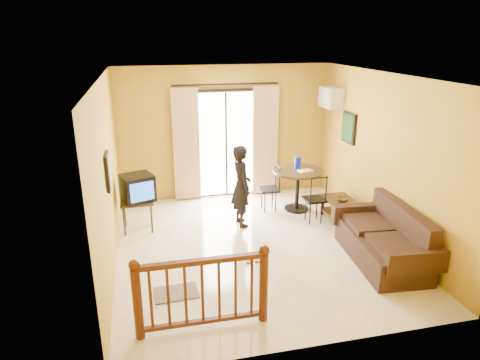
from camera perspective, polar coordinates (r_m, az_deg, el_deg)
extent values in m
plane|color=beige|center=(7.29, 2.00, -8.81)|extent=(5.00, 5.00, 0.00)
plane|color=white|center=(6.47, 2.30, 13.67)|extent=(5.00, 5.00, 0.00)
plane|color=#B78C23|center=(9.10, -1.95, 6.32)|extent=(4.50, 0.00, 4.50)
plane|color=#B78C23|center=(4.55, 10.37, -7.44)|extent=(4.50, 0.00, 4.50)
plane|color=#B78C23|center=(6.56, -17.21, 0.37)|extent=(0.00, 5.00, 5.00)
plane|color=#B78C23|center=(7.63, 18.71, 2.79)|extent=(0.00, 5.00, 5.00)
cube|color=black|center=(9.15, -1.91, 4.77)|extent=(1.34, 0.03, 2.34)
cube|color=white|center=(9.12, -1.87, 4.72)|extent=(1.20, 0.04, 2.20)
cube|color=black|center=(9.10, -1.85, 4.69)|extent=(0.04, 0.02, 2.20)
cube|color=beige|center=(8.94, -7.18, 4.62)|extent=(0.55, 0.08, 2.35)
cube|color=beige|center=(9.25, 3.38, 5.23)|extent=(0.55, 0.08, 2.35)
cylinder|color=black|center=(8.84, -1.90, 12.64)|extent=(2.20, 0.04, 0.04)
cube|color=black|center=(7.87, -13.60, -2.78)|extent=(0.57, 0.47, 0.04)
cylinder|color=black|center=(7.81, -15.19, -5.29)|extent=(0.04, 0.04, 0.55)
cylinder|color=black|center=(7.79, -11.70, -5.05)|extent=(0.04, 0.04, 0.55)
cylinder|color=black|center=(8.16, -15.12, -4.22)|extent=(0.04, 0.04, 0.55)
cylinder|color=black|center=(8.14, -11.78, -3.98)|extent=(0.04, 0.04, 0.55)
cube|color=black|center=(7.78, -13.53, -1.01)|extent=(0.65, 0.62, 0.47)
cube|color=blue|center=(7.56, -12.91, -1.55)|extent=(0.40, 0.16, 0.34)
cube|color=black|center=(6.32, -17.18, 1.11)|extent=(0.04, 0.42, 0.52)
cube|color=#625D54|center=(6.32, -16.96, 1.13)|extent=(0.01, 0.34, 0.44)
cylinder|color=black|center=(8.52, 7.75, 1.20)|extent=(1.01, 1.01, 0.04)
cylinder|color=black|center=(8.66, 7.64, -1.38)|extent=(0.08, 0.08, 0.82)
cylinder|color=black|center=(8.80, 7.52, -3.78)|extent=(0.49, 0.49, 0.03)
cylinder|color=#121DA9|center=(8.54, 7.70, 2.24)|extent=(0.13, 0.13, 0.25)
cube|color=white|center=(8.46, 8.68, 1.24)|extent=(0.31, 0.22, 0.02)
cube|color=white|center=(9.09, 12.03, 10.71)|extent=(0.30, 0.60, 0.40)
cube|color=gray|center=(9.03, 11.15, 10.71)|extent=(0.02, 0.56, 0.36)
cube|color=black|center=(8.65, 14.31, 6.76)|extent=(0.04, 0.50, 0.60)
cube|color=black|center=(8.64, 14.16, 6.76)|extent=(0.01, 0.42, 0.52)
cube|color=black|center=(8.24, 13.52, -2.91)|extent=(0.52, 0.94, 0.04)
cube|color=black|center=(8.34, 13.37, -4.65)|extent=(0.48, 0.90, 0.03)
cube|color=black|center=(7.89, 13.36, -5.50)|extent=(0.05, 0.05, 0.40)
cube|color=black|center=(8.07, 16.04, -5.15)|extent=(0.05, 0.05, 0.40)
cube|color=black|center=(8.58, 10.95, -3.27)|extent=(0.05, 0.05, 0.40)
cube|color=black|center=(8.75, 13.46, -3.00)|extent=(0.05, 0.05, 0.40)
imported|color=brown|center=(8.23, 13.50, -2.54)|extent=(0.24, 0.24, 0.06)
cube|color=black|center=(7.11, 18.31, -8.64)|extent=(1.00, 1.79, 0.43)
cube|color=black|center=(7.12, 20.87, -5.54)|extent=(0.34, 1.74, 0.59)
cube|color=black|center=(6.39, 22.38, -10.02)|extent=(0.88, 0.24, 0.32)
cube|color=black|center=(7.67, 15.32, -4.31)|extent=(0.88, 0.24, 0.32)
cube|color=black|center=(6.69, 19.77, -8.23)|extent=(0.65, 0.75, 0.11)
cube|color=black|center=(7.27, 16.64, -5.66)|extent=(0.65, 0.75, 0.11)
imported|color=black|center=(7.79, 0.18, -0.79)|extent=(0.42, 0.59, 1.52)
cylinder|color=#471E0F|center=(5.23, -13.49, -15.81)|extent=(0.11, 0.11, 0.92)
cylinder|color=#471E0F|center=(5.38, 3.16, -14.15)|extent=(0.11, 0.11, 0.92)
sphere|color=#471E0F|center=(4.96, -13.95, -10.96)|extent=(0.13, 0.13, 0.13)
sphere|color=#471E0F|center=(5.12, 3.26, -9.37)|extent=(0.13, 0.13, 0.13)
cube|color=#471E0F|center=(5.01, -5.17, -10.76)|extent=(1.55, 0.08, 0.06)
cube|color=#471E0F|center=(5.47, -4.90, -18.24)|extent=(1.55, 0.06, 0.05)
cube|color=#62544E|center=(6.16, -8.49, -14.64)|extent=(0.62, 0.43, 0.02)
cube|color=brown|center=(6.87, 1.27, -10.52)|extent=(0.15, 0.27, 0.03)
cube|color=brown|center=(6.90, 2.42, -10.38)|extent=(0.15, 0.27, 0.03)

